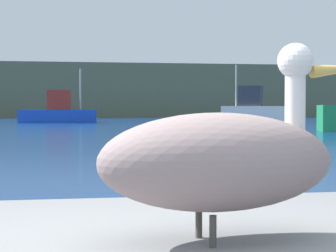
# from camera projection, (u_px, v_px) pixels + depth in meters

# --- Properties ---
(hillside_backdrop) EXTENTS (140.00, 14.35, 5.96)m
(hillside_backdrop) POSITION_uv_depth(u_px,v_px,m) (69.00, 92.00, 70.02)
(hillside_backdrop) COLOR #5B664C
(hillside_backdrop) RESTS_ON ground
(pelican) EXTENTS (1.33, 0.63, 0.86)m
(pelican) POSITION_uv_depth(u_px,v_px,m) (220.00, 159.00, 2.52)
(pelican) COLOR gray
(pelican) RESTS_ON pier_dock
(fishing_boat_blue) EXTENTS (5.66, 2.34, 3.93)m
(fishing_boat_blue) POSITION_uv_depth(u_px,v_px,m) (58.00, 112.00, 43.03)
(fishing_boat_blue) COLOR blue
(fishing_boat_blue) RESTS_ON ground
(fishing_boat_white) EXTENTS (5.20, 3.83, 4.39)m
(fishing_boat_white) POSITION_uv_depth(u_px,v_px,m) (254.00, 110.00, 45.02)
(fishing_boat_white) COLOR white
(fishing_boat_white) RESTS_ON ground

